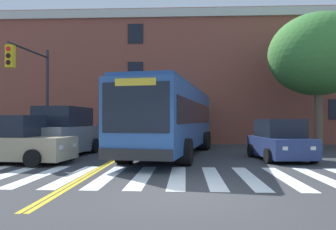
% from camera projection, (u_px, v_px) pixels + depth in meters
% --- Properties ---
extents(ground_plane, '(120.00, 120.00, 0.00)m').
position_uv_depth(ground_plane, '(183.00, 195.00, 7.44)').
color(ground_plane, '#38383A').
extents(crosswalk, '(13.21, 4.15, 0.01)m').
position_uv_depth(crosswalk, '(178.00, 177.00, 9.80)').
color(crosswalk, white).
rests_on(crosswalk, ground).
extents(lane_line_yellow_inner, '(0.12, 36.00, 0.01)m').
position_uv_depth(lane_line_yellow_inner, '(142.00, 143.00, 23.92)').
color(lane_line_yellow_inner, gold).
rests_on(lane_line_yellow_inner, ground).
extents(lane_line_yellow_outer, '(0.12, 36.00, 0.01)m').
position_uv_depth(lane_line_yellow_outer, '(144.00, 143.00, 23.91)').
color(lane_line_yellow_outer, gold).
rests_on(lane_line_yellow_outer, ground).
extents(city_bus, '(4.48, 12.26, 3.29)m').
position_uv_depth(city_bus, '(173.00, 118.00, 16.19)').
color(city_bus, '#2D5699').
rests_on(city_bus, ground).
extents(car_grey_near_lane, '(2.46, 5.02, 2.33)m').
position_uv_depth(car_grey_near_lane, '(64.00, 133.00, 15.54)').
color(car_grey_near_lane, slate).
rests_on(car_grey_near_lane, ground).
extents(car_navy_far_lane, '(2.30, 3.79, 1.75)m').
position_uv_depth(car_navy_far_lane, '(280.00, 141.00, 14.04)').
color(car_navy_far_lane, navy).
rests_on(car_navy_far_lane, ground).
extents(car_silver_behind_bus, '(2.61, 5.01, 2.22)m').
position_uv_depth(car_silver_behind_bus, '(177.00, 128.00, 25.36)').
color(car_silver_behind_bus, '#B7BABF').
rests_on(car_silver_behind_bus, ground).
extents(car_tan_cross_street, '(4.86, 2.50, 1.89)m').
position_uv_depth(car_tan_cross_street, '(12.00, 142.00, 12.87)').
color(car_tan_cross_street, tan).
rests_on(car_tan_cross_street, ground).
extents(traffic_light_far_corner, '(0.48, 3.69, 5.55)m').
position_uv_depth(traffic_light_far_corner, '(33.00, 79.00, 16.48)').
color(traffic_light_far_corner, '#28282D').
rests_on(traffic_light_far_corner, ground).
extents(street_tree_curbside_large, '(6.90, 6.93, 7.81)m').
position_uv_depth(street_tree_curbside_large, '(318.00, 55.00, 18.74)').
color(street_tree_curbside_large, brown).
rests_on(street_tree_curbside_large, ground).
extents(building_facade, '(35.30, 9.73, 9.79)m').
position_uv_depth(building_facade, '(144.00, 83.00, 28.25)').
color(building_facade, brown).
rests_on(building_facade, ground).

